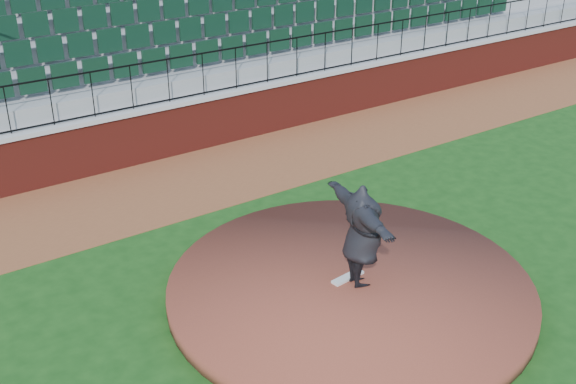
# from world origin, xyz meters

# --- Properties ---
(ground) EXTENTS (90.00, 90.00, 0.00)m
(ground) POSITION_xyz_m (0.00, 0.00, 0.00)
(ground) COLOR #154112
(ground) RESTS_ON ground
(warning_track) EXTENTS (34.00, 3.20, 0.01)m
(warning_track) POSITION_xyz_m (0.00, 5.40, 0.01)
(warning_track) COLOR brown
(warning_track) RESTS_ON ground
(field_wall) EXTENTS (34.00, 0.35, 1.20)m
(field_wall) POSITION_xyz_m (0.00, 7.00, 0.60)
(field_wall) COLOR maroon
(field_wall) RESTS_ON ground
(wall_cap) EXTENTS (34.00, 0.45, 0.10)m
(wall_cap) POSITION_xyz_m (0.00, 7.00, 1.25)
(wall_cap) COLOR #B7B7B7
(wall_cap) RESTS_ON field_wall
(wall_railing) EXTENTS (34.00, 0.05, 1.00)m
(wall_railing) POSITION_xyz_m (0.00, 7.00, 1.80)
(wall_railing) COLOR black
(wall_railing) RESTS_ON wall_cap
(seating_stands) EXTENTS (34.00, 5.10, 4.60)m
(seating_stands) POSITION_xyz_m (0.00, 9.72, 2.30)
(seating_stands) COLOR gray
(seating_stands) RESTS_ON ground
(concourse_wall) EXTENTS (34.00, 0.50, 5.50)m
(concourse_wall) POSITION_xyz_m (0.00, 12.52, 2.75)
(concourse_wall) COLOR maroon
(concourse_wall) RESTS_ON ground
(pitchers_mound) EXTENTS (5.94, 5.94, 0.25)m
(pitchers_mound) POSITION_xyz_m (0.17, -0.05, 0.12)
(pitchers_mound) COLOR brown
(pitchers_mound) RESTS_ON ground
(pitching_rubber) EXTENTS (0.63, 0.22, 0.04)m
(pitching_rubber) POSITION_xyz_m (0.20, 0.06, 0.27)
(pitching_rubber) COLOR silver
(pitching_rubber) RESTS_ON pitchers_mound
(pitcher) EXTENTS (1.10, 2.25, 1.77)m
(pitcher) POSITION_xyz_m (0.26, -0.17, 1.13)
(pitcher) COLOR black
(pitcher) RESTS_ON pitchers_mound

